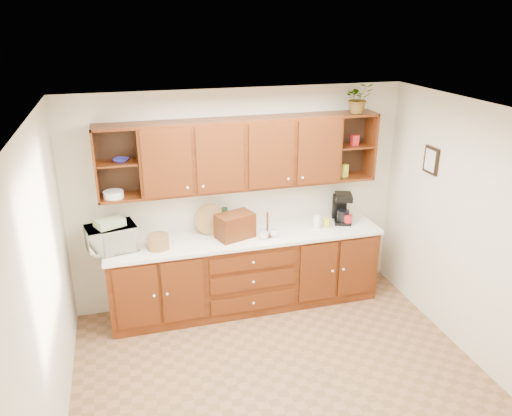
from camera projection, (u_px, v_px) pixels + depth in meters
floor at (284, 382)px, 4.87m from camera, size 4.00×4.00×0.00m
ceiling at (290, 117)px, 3.93m from camera, size 4.00×4.00×0.00m
back_wall at (239, 198)px, 5.97m from camera, size 4.00×0.00×4.00m
left_wall at (45, 296)px, 3.90m from camera, size 0.00×3.50×3.50m
right_wall at (479, 238)px, 4.90m from camera, size 0.00×3.50×3.50m
base_cabinets at (246, 272)px, 6.01m from camera, size 3.20×0.60×0.90m
countertop at (246, 237)px, 5.83m from camera, size 3.24×0.64×0.04m
upper_cabinets at (243, 153)px, 5.61m from camera, size 3.20×0.33×0.80m
undercabinet_light at (244, 190)px, 5.72m from camera, size 0.40×0.05×0.02m
framed_picture at (431, 160)px, 5.50m from camera, size 0.03×0.24×0.30m
wicker_basket at (158, 242)px, 5.48m from camera, size 0.28×0.28×0.16m
microwave at (111, 238)px, 5.42m from camera, size 0.58×0.45×0.29m
towel_stack at (110, 222)px, 5.35m from camera, size 0.35×0.31×0.09m
wine_bottle at (225, 220)px, 5.84m from camera, size 0.09×0.09×0.32m
woven_tray at (211, 233)px, 5.87m from camera, size 0.38×0.15×0.37m
bread_box at (235, 226)px, 5.73m from camera, size 0.48×0.38×0.29m
mug_tree at (267, 233)px, 5.79m from camera, size 0.27×0.27×0.30m
canister_red at (348, 220)px, 6.10m from camera, size 0.13×0.13×0.13m
canister_white at (317, 222)px, 6.00m from camera, size 0.11×0.11×0.16m
canister_yellow at (327, 223)px, 6.04m from camera, size 0.11×0.11×0.11m
coffee_maker at (342, 208)px, 6.16m from camera, size 0.27×0.31×0.37m
bowl_stack at (121, 160)px, 5.25m from camera, size 0.21×0.21×0.04m
plate_stack at (113, 194)px, 5.34m from camera, size 0.27×0.27×0.07m
pantry_box_yellow at (344, 171)px, 6.02m from camera, size 0.10×0.09×0.15m
pantry_box_red at (355, 140)px, 5.91m from camera, size 0.08×0.07×0.12m
potted_plant at (359, 98)px, 5.69m from camera, size 0.34×0.30×0.35m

